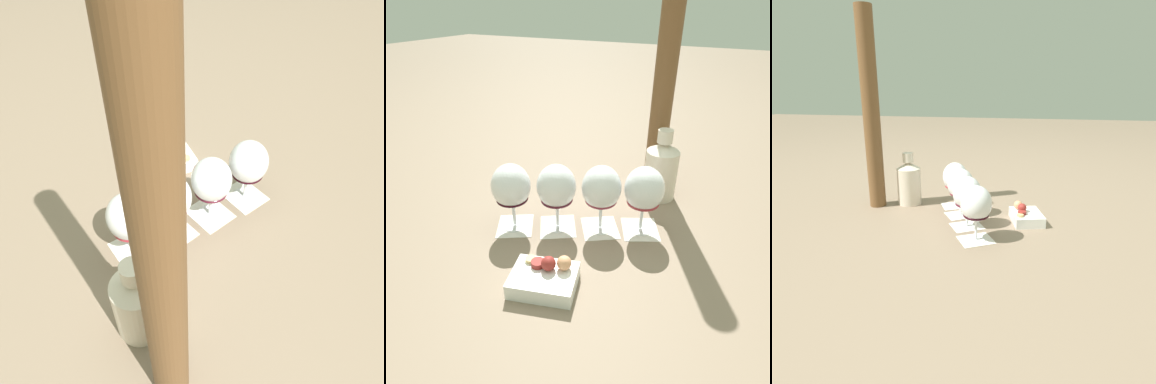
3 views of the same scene
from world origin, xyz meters
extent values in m
plane|color=#7F6B56|center=(0.00, 0.00, 0.00)|extent=(8.00, 8.00, 0.00)
cube|color=silver|center=(-0.15, -0.06, 0.00)|extent=(0.13, 0.13, 0.00)
cube|color=silver|center=(-0.06, -0.02, 0.00)|extent=(0.13, 0.14, 0.00)
cube|color=silver|center=(0.05, 0.02, 0.00)|extent=(0.13, 0.14, 0.00)
cube|color=silver|center=(0.15, 0.07, 0.00)|extent=(0.13, 0.13, 0.00)
cylinder|color=white|center=(-0.15, -0.06, 0.00)|extent=(0.06, 0.06, 0.01)
cylinder|color=white|center=(-0.15, -0.06, 0.04)|extent=(0.01, 0.01, 0.07)
ellipsoid|color=white|center=(-0.15, -0.06, 0.12)|extent=(0.10, 0.10, 0.11)
ellipsoid|color=#A22D37|center=(-0.15, -0.06, 0.08)|extent=(0.08, 0.08, 0.02)
cylinder|color=white|center=(-0.06, -0.02, 0.00)|extent=(0.06, 0.06, 0.01)
cylinder|color=white|center=(-0.06, -0.02, 0.04)|extent=(0.01, 0.01, 0.07)
ellipsoid|color=white|center=(-0.06, -0.02, 0.12)|extent=(0.10, 0.10, 0.11)
ellipsoid|color=maroon|center=(-0.06, -0.02, 0.09)|extent=(0.08, 0.08, 0.03)
cylinder|color=white|center=(0.05, 0.02, 0.00)|extent=(0.06, 0.06, 0.01)
cylinder|color=white|center=(0.05, 0.02, 0.04)|extent=(0.01, 0.01, 0.07)
ellipsoid|color=white|center=(0.05, 0.02, 0.12)|extent=(0.10, 0.10, 0.11)
ellipsoid|color=#501827|center=(0.05, 0.02, 0.08)|extent=(0.08, 0.08, 0.02)
cylinder|color=white|center=(0.15, 0.07, 0.00)|extent=(0.06, 0.06, 0.01)
cylinder|color=white|center=(0.15, 0.07, 0.04)|extent=(0.01, 0.01, 0.07)
ellipsoid|color=white|center=(0.15, 0.07, 0.12)|extent=(0.10, 0.10, 0.11)
ellipsoid|color=black|center=(0.15, 0.07, 0.08)|extent=(0.08, 0.08, 0.02)
cylinder|color=beige|center=(-0.15, -0.26, 0.07)|extent=(0.09, 0.09, 0.15)
cone|color=beige|center=(-0.15, -0.26, 0.16)|extent=(0.09, 0.09, 0.03)
cylinder|color=beige|center=(-0.15, -0.26, 0.19)|extent=(0.04, 0.04, 0.04)
cube|color=white|center=(-0.04, 0.22, 0.02)|extent=(0.16, 0.13, 0.04)
cylinder|color=maroon|center=(-0.01, 0.20, 0.04)|extent=(0.03, 0.03, 0.01)
sphere|color=maroon|center=(-0.04, 0.20, 0.05)|extent=(0.03, 0.03, 0.03)
sphere|color=tan|center=(-0.07, 0.19, 0.05)|extent=(0.03, 0.03, 0.03)
cylinder|color=#DBB775|center=(0.01, 0.20, 0.04)|extent=(0.02, 0.02, 0.01)
cylinder|color=brown|center=(-0.10, -0.37, 0.37)|extent=(0.06, 0.06, 0.73)
camera|label=1|loc=(-0.10, -0.65, 0.78)|focal=38.00mm
camera|label=2|loc=(-0.33, 0.66, 0.53)|focal=32.00mm
camera|label=3|loc=(1.12, 0.22, 0.47)|focal=32.00mm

